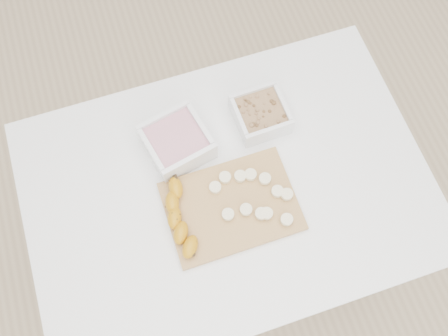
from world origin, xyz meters
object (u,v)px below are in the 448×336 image
object	(u,v)px
bowl_granola	(260,114)
banana	(180,219)
cutting_board	(231,206)
table	(228,199)
bowl_yogurt	(177,142)

from	to	relation	value
bowl_granola	banana	distance (m)	0.34
cutting_board	banana	xyz separation A→B (m)	(-0.13, 0.00, 0.02)
table	bowl_granola	size ratio (longest dim) A/B	7.50
table	cutting_board	bearing A→B (deg)	-99.20
banana	cutting_board	bearing A→B (deg)	14.75
bowl_yogurt	banana	size ratio (longest dim) A/B	0.91
bowl_granola	banana	size ratio (longest dim) A/B	0.68
bowl_granola	bowl_yogurt	bearing A→B (deg)	-177.71
cutting_board	banana	bearing A→B (deg)	179.72
table	cutting_board	size ratio (longest dim) A/B	3.18
bowl_granola	banana	bearing A→B (deg)	-143.56
bowl_granola	cutting_board	world-z (taller)	bowl_granola
cutting_board	table	bearing A→B (deg)	80.80
cutting_board	banana	size ratio (longest dim) A/B	1.60
table	bowl_yogurt	world-z (taller)	bowl_yogurt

